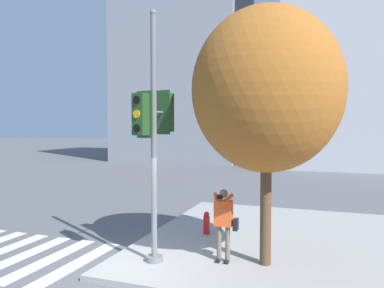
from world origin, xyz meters
name	(u,v)px	position (x,y,z in m)	size (l,w,h in m)	color
ground_plane	(114,276)	(0.00, 0.00, 0.00)	(160.00, 160.00, 0.00)	#5B5B5E
sidewalk_corner	(295,243)	(3.50, 3.50, 0.07)	(8.00, 8.00, 0.13)	#9E9B96
traffic_signal_pole	(154,130)	(0.60, 0.76, 3.13)	(0.56, 1.23, 5.68)	slate
person_photographer	(224,219)	(2.09, 1.29, 1.12)	(0.58, 0.54, 1.66)	black
street_tree	(267,90)	(3.01, 1.44, 4.01)	(3.30, 3.30, 5.70)	brown
fire_hydrant	(207,223)	(1.05, 3.25, 0.45)	(0.18, 0.24, 0.64)	red
building_left	(185,67)	(-8.74, 27.15, 9.00)	(11.76, 9.51, 17.97)	gray
building_right	(352,32)	(6.10, 27.52, 11.17)	(10.59, 12.97, 22.31)	#BCBCC1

